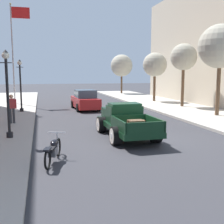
# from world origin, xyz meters

# --- Properties ---
(ground_plane) EXTENTS (140.00, 140.00, 0.00)m
(ground_plane) POSITION_xyz_m (0.00, 0.00, 0.00)
(ground_plane) COLOR #333338
(hotrod_truck_dark_green) EXTENTS (2.24, 4.96, 1.58)m
(hotrod_truck_dark_green) POSITION_xyz_m (-0.22, 0.96, 0.75)
(hotrod_truck_dark_green) COLOR black
(hotrod_truck_dark_green) RESTS_ON ground
(motorcycle_parked) EXTENTS (0.80, 2.05, 0.93)m
(motorcycle_parked) POSITION_xyz_m (-3.74, -2.28, 0.44)
(motorcycle_parked) COLOR black
(motorcycle_parked) RESTS_ON ground
(car_background_red) EXTENTS (2.02, 4.38, 1.65)m
(car_background_red) POSITION_xyz_m (-0.53, 11.16, 0.77)
(car_background_red) COLOR #AD1E1E
(car_background_red) RESTS_ON ground
(pedestrian_sidewalk_left) EXTENTS (0.53, 0.22, 1.65)m
(pedestrian_sidewalk_left) POSITION_xyz_m (-5.70, 5.04, 1.09)
(pedestrian_sidewalk_left) COLOR #333338
(pedestrian_sidewalk_left) RESTS_ON sidewalk_left
(street_lamp_near) EXTENTS (0.50, 0.32, 3.85)m
(street_lamp_near) POSITION_xyz_m (-5.48, 1.30, 2.39)
(street_lamp_near) COLOR black
(street_lamp_near) RESTS_ON sidewalk_left
(street_lamp_far) EXTENTS (0.50, 0.32, 3.85)m
(street_lamp_far) POSITION_xyz_m (-5.50, 10.09, 2.39)
(street_lamp_far) COLOR black
(street_lamp_far) RESTS_ON sidewalk_left
(flagpole) EXTENTS (1.74, 0.16, 9.16)m
(flagpole) POSITION_xyz_m (-6.23, 16.13, 5.77)
(flagpole) COLOR #B2B2B7
(flagpole) RESTS_ON sidewalk_left
(street_tree_nearest) EXTENTS (2.91, 2.91, 6.07)m
(street_tree_nearest) POSITION_xyz_m (7.58, 4.85, 4.74)
(street_tree_nearest) COLOR brown
(street_tree_nearest) RESTS_ON sidewalk_right
(street_tree_second) EXTENTS (2.25, 2.25, 5.35)m
(street_tree_second) POSITION_xyz_m (7.83, 10.17, 4.33)
(street_tree_second) COLOR brown
(street_tree_second) RESTS_ON sidewalk_right
(street_tree_third) EXTENTS (2.43, 2.43, 4.94)m
(street_tree_third) POSITION_xyz_m (7.30, 15.09, 3.84)
(street_tree_third) COLOR brown
(street_tree_third) RESTS_ON sidewalk_right
(street_tree_farthest) EXTENTS (3.10, 3.10, 5.49)m
(street_tree_farthest) POSITION_xyz_m (7.22, 26.77, 4.08)
(street_tree_farthest) COLOR brown
(street_tree_farthest) RESTS_ON sidewalk_right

